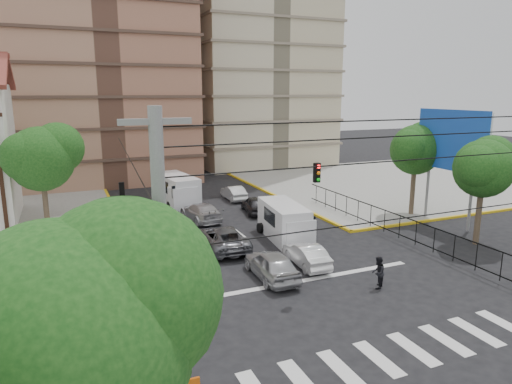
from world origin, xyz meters
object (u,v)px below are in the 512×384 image
car_silver_front_left (272,265)px  car_white_front_right (306,255)px  traffic_light_nw (123,207)px  pedestrian_crosswalk (378,272)px  van_right_lane (285,223)px  van_left_lane (177,191)px

car_silver_front_left → car_white_front_right: bearing=-160.3°
traffic_light_nw → pedestrian_crosswalk: size_ratio=2.72×
car_white_front_right → traffic_light_nw: bearing=-24.6°
van_right_lane → van_left_lane: bearing=116.6°
car_white_front_right → pedestrian_crosswalk: pedestrian_crosswalk is taller
traffic_light_nw → car_white_front_right: bearing=-28.0°
car_white_front_right → van_left_lane: bearing=-75.4°
van_right_lane → van_left_lane: (-4.27, 11.75, 0.12)m
car_silver_front_left → car_white_front_right: size_ratio=1.14×
van_right_lane → car_white_front_right: bearing=-96.1°
van_right_lane → pedestrian_crosswalk: (0.71, -8.61, -0.32)m
van_left_lane → pedestrian_crosswalk: bearing=-84.1°
van_right_lane → car_silver_front_left: (-3.55, -5.44, -0.39)m
van_left_lane → pedestrian_crosswalk: van_left_lane is taller
traffic_light_nw → van_left_lane: 13.08m
van_right_lane → car_white_front_right: 4.77m
car_silver_front_left → pedestrian_crosswalk: size_ratio=2.67×
car_silver_front_left → pedestrian_crosswalk: pedestrian_crosswalk is taller
van_left_lane → car_silver_front_left: bearing=-95.4°
car_silver_front_left → car_white_front_right: car_silver_front_left is taller
van_right_lane → car_white_front_right: (-1.04, -4.63, -0.50)m
traffic_light_nw → van_right_lane: 10.30m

